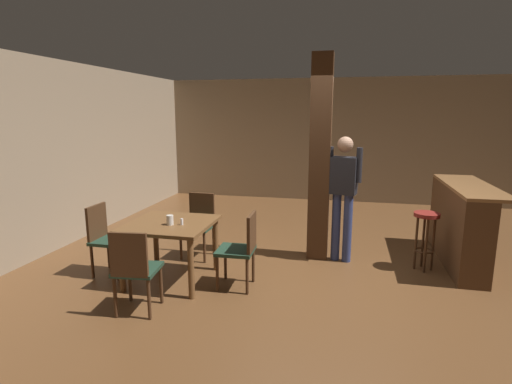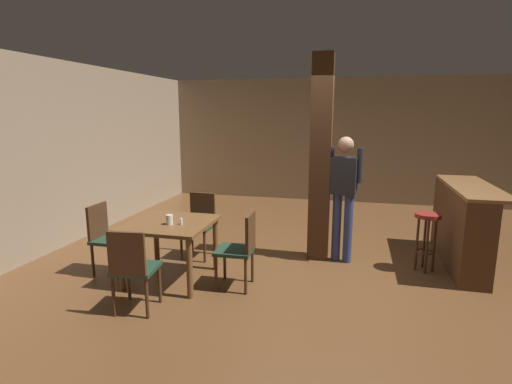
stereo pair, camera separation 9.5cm
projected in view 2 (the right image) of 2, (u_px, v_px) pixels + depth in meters
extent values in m
plane|color=brown|center=(322.00, 274.00, 5.11)|extent=(10.80, 10.80, 0.00)
cube|color=gray|center=(340.00, 141.00, 9.12)|extent=(8.00, 0.10, 2.80)
cube|color=gray|center=(47.00, 157.00, 5.79)|extent=(0.10, 9.00, 2.80)
cube|color=#422816|center=(321.00, 160.00, 5.44)|extent=(0.28, 0.28, 2.80)
cube|color=brown|center=(170.00, 224.00, 4.82)|extent=(0.99, 0.99, 0.04)
cylinder|color=brown|center=(216.00, 244.00, 5.19)|extent=(0.07, 0.07, 0.69)
cylinder|color=brown|center=(156.00, 239.00, 5.39)|extent=(0.07, 0.07, 0.69)
cylinder|color=brown|center=(190.00, 268.00, 4.38)|extent=(0.07, 0.07, 0.69)
cylinder|color=brown|center=(121.00, 262.00, 4.59)|extent=(0.07, 0.07, 0.69)
cube|color=#1E3828|center=(235.00, 250.00, 4.65)|extent=(0.43, 0.43, 0.04)
cube|color=#422816|center=(250.00, 233.00, 4.57)|extent=(0.05, 0.38, 0.45)
cylinder|color=#422816|center=(216.00, 273.00, 4.57)|extent=(0.04, 0.04, 0.43)
cylinder|color=#422816|center=(225.00, 262.00, 4.90)|extent=(0.04, 0.04, 0.43)
cylinder|color=#422816|center=(246.00, 276.00, 4.49)|extent=(0.04, 0.04, 0.43)
cylinder|color=#422816|center=(252.00, 264.00, 4.83)|extent=(0.04, 0.04, 0.43)
cube|color=#1E3828|center=(198.00, 227.00, 5.63)|extent=(0.43, 0.43, 0.04)
cube|color=#422816|center=(203.00, 208.00, 5.77)|extent=(0.38, 0.05, 0.45)
cylinder|color=#422816|center=(205.00, 247.00, 5.46)|extent=(0.04, 0.04, 0.43)
cylinder|color=#422816|center=(181.00, 244.00, 5.55)|extent=(0.04, 0.04, 0.43)
cylinder|color=#422816|center=(214.00, 239.00, 5.79)|extent=(0.04, 0.04, 0.43)
cylinder|color=#422816|center=(192.00, 237.00, 5.88)|extent=(0.04, 0.04, 0.43)
cube|color=#1E3828|center=(112.00, 240.00, 5.04)|extent=(0.42, 0.42, 0.04)
cube|color=#422816|center=(97.00, 222.00, 5.04)|extent=(0.04, 0.38, 0.45)
cylinder|color=#422816|center=(133.00, 253.00, 5.21)|extent=(0.04, 0.04, 0.43)
cylinder|color=#422816|center=(118.00, 263.00, 4.87)|extent=(0.04, 0.04, 0.43)
cylinder|color=#422816|center=(109.00, 251.00, 5.29)|extent=(0.04, 0.04, 0.43)
cylinder|color=#422816|center=(93.00, 260.00, 4.96)|extent=(0.04, 0.04, 0.43)
cube|color=#1E3828|center=(136.00, 269.00, 4.11)|extent=(0.47, 0.47, 0.04)
cube|color=#422816|center=(126.00, 254.00, 3.88)|extent=(0.38, 0.08, 0.45)
cylinder|color=#422816|center=(129.00, 281.00, 4.35)|extent=(0.04, 0.04, 0.43)
cylinder|color=#422816|center=(160.00, 283.00, 4.30)|extent=(0.04, 0.04, 0.43)
cylinder|color=#422816|center=(114.00, 295.00, 4.01)|extent=(0.04, 0.04, 0.43)
cylinder|color=#422816|center=(147.00, 297.00, 3.96)|extent=(0.04, 0.04, 0.43)
cylinder|color=beige|center=(169.00, 220.00, 4.70)|extent=(0.08, 0.08, 0.12)
cylinder|color=silver|center=(181.00, 221.00, 4.70)|extent=(0.03, 0.03, 0.08)
cube|color=black|center=(344.00, 176.00, 5.33)|extent=(0.38, 0.27, 0.50)
sphere|color=#997056|center=(346.00, 145.00, 5.24)|extent=(0.25, 0.25, 0.21)
cylinder|color=navy|center=(348.00, 229.00, 5.43)|extent=(0.14, 0.14, 0.95)
cylinder|color=navy|center=(336.00, 227.00, 5.50)|extent=(0.14, 0.14, 0.95)
cylinder|color=black|center=(360.00, 165.00, 5.21)|extent=(0.10, 0.10, 0.46)
cylinder|color=black|center=(331.00, 164.00, 5.38)|extent=(0.10, 0.10, 0.46)
cube|color=brown|center=(472.00, 187.00, 5.24)|extent=(0.56, 1.86, 0.04)
cube|color=#4C301C|center=(460.00, 226.00, 5.37)|extent=(0.36, 1.86, 1.05)
cylinder|color=maroon|center=(428.00, 215.00, 5.07)|extent=(0.32, 0.32, 0.05)
torus|color=#422816|center=(425.00, 252.00, 5.17)|extent=(0.23, 0.23, 0.02)
cylinder|color=#422816|center=(424.00, 242.00, 5.25)|extent=(0.03, 0.03, 0.72)
cylinder|color=#422816|center=(427.00, 247.00, 5.05)|extent=(0.03, 0.03, 0.72)
cylinder|color=#422816|center=(434.00, 245.00, 5.12)|extent=(0.03, 0.03, 0.72)
cylinder|color=#422816|center=(417.00, 244.00, 5.17)|extent=(0.03, 0.03, 0.72)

